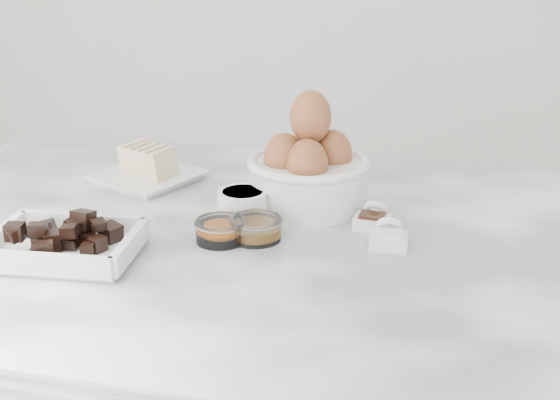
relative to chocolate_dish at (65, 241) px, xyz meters
The scene contains 9 objects.
marble_slab 0.27m from the chocolate_dish, 30.94° to the left, with size 1.20×0.80×0.04m, color white.
chocolate_dish is the anchor object (origin of this frame).
butter_plate 0.31m from the chocolate_dish, 92.72° to the left, with size 0.20×0.20×0.06m.
sugar_ramekin 0.26m from the chocolate_dish, 43.01° to the left, with size 0.07×0.07×0.04m.
egg_bowl 0.38m from the chocolate_dish, 43.61° to the left, with size 0.19×0.19×0.18m.
honey_bowl 0.26m from the chocolate_dish, 26.30° to the left, with size 0.07×0.07×0.03m.
zest_bowl 0.21m from the chocolate_dish, 27.39° to the left, with size 0.07×0.07×0.03m.
vanilla_spoon 0.43m from the chocolate_dish, 27.11° to the left, with size 0.05×0.06×0.04m.
salt_spoon 0.43m from the chocolate_dish, 18.15° to the left, with size 0.05×0.07×0.04m.
Camera 1 is at (0.26, -0.99, 1.38)m, focal length 50.00 mm.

